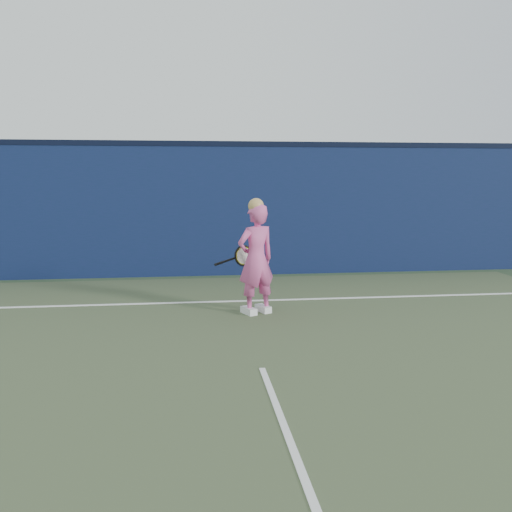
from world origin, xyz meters
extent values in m
plane|color=#2E462B|center=(0.00, 0.00, 0.00)|extent=(80.00, 80.00, 0.00)
cube|color=#0D1C3C|center=(0.00, 6.50, 1.25)|extent=(24.00, 0.40, 2.50)
cube|color=black|center=(0.00, 6.50, 2.55)|extent=(24.00, 0.42, 0.10)
imported|color=#D95499|center=(0.22, 3.26, 0.78)|extent=(0.67, 0.57, 1.55)
sphere|color=tan|center=(0.22, 3.26, 1.52)|extent=(0.22, 0.22, 0.22)
cube|color=white|center=(0.32, 3.31, 0.05)|extent=(0.22, 0.30, 0.10)
cube|color=white|center=(0.11, 3.21, 0.05)|extent=(0.22, 0.30, 0.10)
torus|color=black|center=(0.08, 3.62, 0.78)|extent=(0.31, 0.19, 0.32)
torus|color=#BECC13|center=(0.08, 3.62, 0.78)|extent=(0.25, 0.15, 0.26)
cylinder|color=beige|center=(0.08, 3.62, 0.78)|extent=(0.25, 0.14, 0.26)
cylinder|color=black|center=(-0.16, 3.60, 0.72)|extent=(0.29, 0.11, 0.11)
cylinder|color=black|center=(-0.29, 3.58, 0.68)|extent=(0.14, 0.07, 0.07)
cube|color=white|center=(0.00, 4.00, 0.01)|extent=(11.00, 0.08, 0.01)
camera|label=1|loc=(-0.70, -4.19, 1.92)|focal=38.00mm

